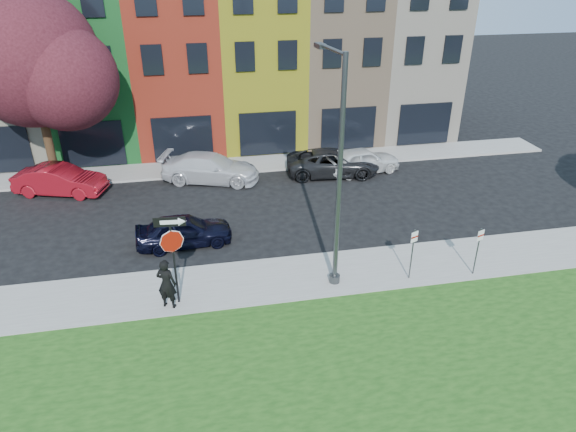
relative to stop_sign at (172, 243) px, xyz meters
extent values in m
plane|color=black|center=(5.44, -2.24, -2.53)|extent=(120.00, 120.00, 0.00)
cube|color=gray|center=(7.44, 0.76, -2.47)|extent=(40.00, 3.00, 0.12)
cube|color=gray|center=(2.44, 12.76, -2.47)|extent=(40.00, 2.40, 0.12)
cube|color=#BBB69B|center=(-9.56, 18.96, 2.47)|extent=(5.00, 10.00, 10.00)
cube|color=#238333|center=(-4.56, 18.96, 2.47)|extent=(5.00, 10.00, 10.00)
cube|color=red|center=(0.44, 18.96, 2.47)|extent=(5.00, 10.00, 10.00)
cube|color=gold|center=(5.44, 18.96, 2.47)|extent=(5.00, 10.00, 10.00)
cube|color=#92785E|center=(10.44, 18.96, 2.47)|extent=(5.00, 10.00, 10.00)
cube|color=beige|center=(15.44, 18.96, 2.47)|extent=(5.00, 10.00, 10.00)
cube|color=black|center=(2.94, 13.90, -1.03)|extent=(30.00, 0.12, 2.60)
cylinder|color=black|center=(0.00, 0.02, -0.75)|extent=(0.08, 0.08, 3.33)
cylinder|color=silver|center=(0.00, 0.00, 0.08)|extent=(0.83, 0.10, 0.83)
cylinder|color=maroon|center=(0.00, -0.03, 0.08)|extent=(0.79, 0.09, 0.79)
cube|color=black|center=(0.00, 0.00, 0.82)|extent=(1.05, 0.13, 0.34)
cube|color=silver|center=(0.00, -0.03, 0.82)|extent=(0.66, 0.08, 0.14)
imported|color=black|center=(-0.33, -0.17, -1.47)|extent=(1.01, 0.93, 1.89)
imported|color=black|center=(0.28, 4.25, -1.85)|extent=(2.20, 4.25, 1.37)
imported|color=maroon|center=(-5.88, 10.73, -1.78)|extent=(4.13, 5.45, 1.51)
imported|color=silver|center=(1.80, 10.91, -1.77)|extent=(5.10, 6.46, 1.52)
imported|color=black|center=(8.56, 10.53, -1.82)|extent=(3.60, 5.72, 1.43)
imported|color=silver|center=(10.25, 10.49, -1.81)|extent=(3.16, 4.85, 1.46)
cylinder|color=#414345|center=(5.76, 0.15, 1.79)|extent=(0.18, 0.18, 8.40)
cylinder|color=#414345|center=(5.76, 0.15, -2.26)|extent=(0.40, 0.40, 0.30)
cylinder|color=#414345|center=(5.64, 1.14, 5.89)|extent=(0.37, 2.00, 0.12)
cube|color=#414345|center=(5.50, 2.23, 5.84)|extent=(0.32, 0.58, 0.16)
cylinder|color=#414345|center=(8.63, -0.15, -1.36)|extent=(0.05, 0.05, 2.12)
cube|color=silver|center=(8.63, -0.18, -0.59)|extent=(0.30, 0.14, 0.42)
cube|color=maroon|center=(8.63, -0.20, -0.59)|extent=(0.30, 0.13, 0.06)
cylinder|color=#414345|center=(11.18, -0.34, -1.42)|extent=(0.05, 0.05, 1.99)
cube|color=silver|center=(11.18, -0.37, -0.70)|extent=(0.31, 0.13, 0.42)
cube|color=maroon|center=(11.18, -0.39, -0.70)|extent=(0.30, 0.12, 0.06)
cylinder|color=black|center=(-6.35, 11.98, -0.31)|extent=(0.44, 0.44, 4.20)
sphere|color=black|center=(-6.35, 11.98, 4.10)|extent=(6.60, 6.60, 6.60)
sphere|color=black|center=(-4.70, 10.99, 3.27)|extent=(4.95, 4.95, 4.95)
sphere|color=black|center=(-7.84, 13.13, 3.44)|extent=(4.62, 4.62, 4.62)
sphere|color=black|center=(-6.02, 12.64, 5.25)|extent=(3.96, 3.96, 3.96)
camera|label=1|loc=(0.98, -15.24, 8.71)|focal=32.00mm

